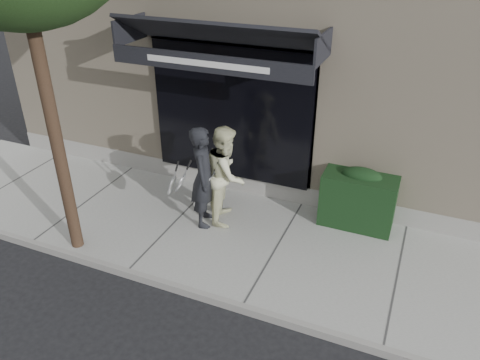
% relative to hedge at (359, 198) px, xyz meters
% --- Properties ---
extents(ground, '(80.00, 80.00, 0.00)m').
position_rel_hedge_xyz_m(ground, '(-1.10, -1.25, -0.66)').
color(ground, black).
rests_on(ground, ground).
extents(sidewalk, '(20.00, 3.00, 0.12)m').
position_rel_hedge_xyz_m(sidewalk, '(-1.10, -1.25, -0.60)').
color(sidewalk, gray).
rests_on(sidewalk, ground).
extents(curb, '(20.00, 0.10, 0.14)m').
position_rel_hedge_xyz_m(curb, '(-1.10, -2.80, -0.59)').
color(curb, gray).
rests_on(curb, ground).
extents(building_facade, '(14.30, 8.04, 5.64)m').
position_rel_hedge_xyz_m(building_facade, '(-1.11, 3.71, 2.08)').
color(building_facade, beige).
rests_on(building_facade, ground).
extents(hedge, '(1.30, 0.70, 1.14)m').
position_rel_hedge_xyz_m(hedge, '(0.00, 0.00, 0.00)').
color(hedge, black).
rests_on(hedge, sidewalk).
extents(pedestrian_front, '(0.88, 0.90, 1.89)m').
position_rel_hedge_xyz_m(pedestrian_front, '(-2.58, -1.05, 0.41)').
color(pedestrian_front, black).
rests_on(pedestrian_front, sidewalk).
extents(pedestrian_back, '(0.92, 1.05, 1.84)m').
position_rel_hedge_xyz_m(pedestrian_back, '(-2.28, -0.76, 0.38)').
color(pedestrian_back, beige).
rests_on(pedestrian_back, sidewalk).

